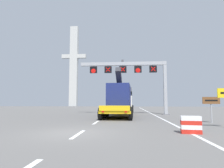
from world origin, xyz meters
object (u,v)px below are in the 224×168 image
Objects in this scene: crash_barrier_striped at (191,125)px; bridge_pylon_distant at (74,65)px; heavy_haul_truck_yellow at (121,99)px; overhead_lane_gantry at (134,72)px; tourist_info_sign_brown at (211,103)px.

bridge_pylon_distant reaches higher than crash_barrier_striped.
heavy_haul_truck_yellow is at bearing 106.11° from crash_barrier_striped.
overhead_lane_gantry is 0.82× the size of heavy_haul_truck_yellow.
heavy_haul_truck_yellow is 11.59m from tourist_info_sign_brown.
bridge_pylon_distant reaches higher than tourist_info_sign_brown.
crash_barrier_striped is at bearing -80.66° from overhead_lane_gantry.
tourist_info_sign_brown is (5.65, -9.65, -4.09)m from overhead_lane_gantry.
bridge_pylon_distant is (-22.99, 58.21, 14.77)m from crash_barrier_striped.
overhead_lane_gantry is 4.03m from heavy_haul_truck_yellow.
heavy_haul_truck_yellow is at bearing 129.09° from tourist_info_sign_brown.
heavy_haul_truck_yellow is 6.99× the size of tourist_info_sign_brown.
heavy_haul_truck_yellow is 0.48× the size of bridge_pylon_distant.
heavy_haul_truck_yellow is at bearing -66.79° from bridge_pylon_distant.
tourist_info_sign_brown is 1.91× the size of crash_barrier_striped.
overhead_lane_gantry is at bearing 21.95° from heavy_haul_truck_yellow.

